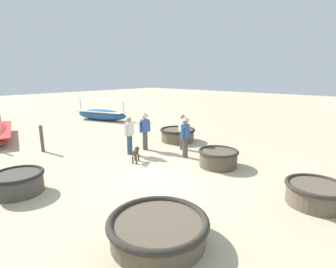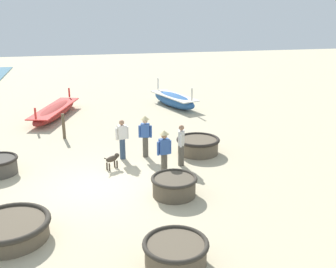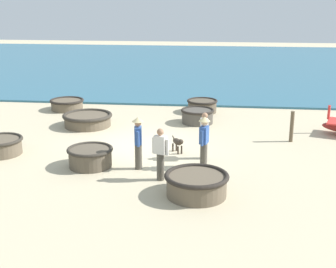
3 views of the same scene
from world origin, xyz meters
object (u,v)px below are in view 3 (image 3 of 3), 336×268
fisherman_crouching (138,140)px  mooring_post_mid_beach (292,127)px  coracle_tilted (67,104)px  coracle_front_left (197,116)px  coracle_nearest (88,119)px  dog (178,142)px  coracle_front_right (197,184)px  fisherman_standing_left (160,153)px  coracle_center (90,156)px  coracle_upturned (202,106)px  coracle_far_right (0,145)px  fisherman_hauling (204,134)px  fisherman_by_coracle (204,139)px

fisherman_crouching → mooring_post_mid_beach: (-3.45, 5.13, -0.38)m
coracle_tilted → coracle_front_left: (1.72, 6.27, 0.05)m
coracle_nearest → dog: size_ratio=3.47×
coracle_front_left → mooring_post_mid_beach: (2.24, 3.59, 0.25)m
coracle_front_right → coracle_nearest: bearing=-143.4°
fisherman_standing_left → fisherman_crouching: bearing=-136.3°
coracle_front_right → coracle_front_left: (-7.54, -0.37, -0.02)m
coracle_center → coracle_tilted: 8.03m
coracle_front_right → fisherman_standing_left: fisherman_standing_left is taller
coracle_front_right → coracle_upturned: bearing=-178.5°
coracle_far_right → coracle_tilted: size_ratio=0.96×
coracle_nearest → coracle_upturned: 5.48m
coracle_nearest → fisherman_crouching: 5.59m
fisherman_hauling → dog: bearing=-117.7°
coracle_tilted → fisherman_standing_left: bearing=33.8°
coracle_upturned → fisherman_standing_left: 8.54m
coracle_far_right → coracle_front_left: bearing=126.7°
coracle_far_right → fisherman_crouching: 5.05m
coracle_nearest → fisherman_crouching: size_ratio=1.23×
coracle_far_right → coracle_tilted: (-6.54, 0.20, -0.03)m
fisherman_by_coracle → dog: 1.78m
coracle_far_right → fisherman_hauling: (-0.33, 6.92, 0.52)m
coracle_nearest → fisherman_standing_left: fisherman_standing_left is taller
coracle_center → fisherman_standing_left: bearing=69.6°
coracle_front_left → fisherman_hauling: (4.49, 0.45, 0.51)m
coracle_nearest → mooring_post_mid_beach: 8.19m
coracle_center → coracle_upturned: size_ratio=1.03×
fisherman_hauling → fisherman_crouching: bearing=-58.9°
fisherman_hauling → mooring_post_mid_beach: fisherman_hauling is taller
coracle_far_right → fisherman_hauling: size_ratio=0.98×
coracle_center → mooring_post_mid_beach: (-3.41, 6.69, 0.24)m
coracle_upturned → fisherman_hauling: size_ratio=0.90×
coracle_nearest → coracle_center: coracle_center is taller
coracle_front_right → coracle_front_left: 7.55m
coracle_upturned → fisherman_by_coracle: bearing=2.7°
fisherman_hauling → dog: (-0.48, -0.92, -0.46)m
coracle_tilted → fisherman_crouching: size_ratio=0.95×
coracle_nearest → coracle_center: size_ratio=1.41×
fisherman_by_coracle → mooring_post_mid_beach: size_ratio=1.45×
fisherman_standing_left → coracle_front_left: bearing=173.5°
coracle_nearest → mooring_post_mid_beach: bearing=81.3°
fisherman_standing_left → mooring_post_mid_beach: fisherman_standing_left is taller
fisherman_standing_left → coracle_center: bearing=-110.4°
coracle_center → fisherman_by_coracle: 3.63m
coracle_upturned → fisherman_standing_left: size_ratio=0.90×
coracle_front_left → fisherman_by_coracle: fisherman_by_coracle is taller
fisherman_by_coracle → fisherman_standing_left: size_ratio=1.06×
coracle_upturned → fisherman_hauling: (6.45, 0.33, 0.52)m
coracle_center → coracle_front_left: size_ratio=1.03×
fisherman_crouching → dog: (-1.68, 1.07, -0.59)m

